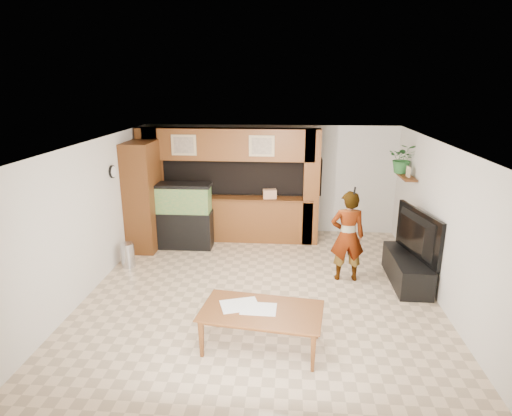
# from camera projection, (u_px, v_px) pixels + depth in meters

# --- Properties ---
(floor) EXTENTS (6.50, 6.50, 0.00)m
(floor) POSITION_uv_depth(u_px,v_px,m) (261.00, 290.00, 7.64)
(floor) COLOR #C9AD8B
(floor) RESTS_ON ground
(ceiling) EXTENTS (6.50, 6.50, 0.00)m
(ceiling) POSITION_uv_depth(u_px,v_px,m) (262.00, 145.00, 6.90)
(ceiling) COLOR white
(ceiling) RESTS_ON wall_back
(wall_back) EXTENTS (6.00, 0.00, 6.00)m
(wall_back) POSITION_uv_depth(u_px,v_px,m) (270.00, 179.00, 10.37)
(wall_back) COLOR beige
(wall_back) RESTS_ON floor
(wall_left) EXTENTS (0.00, 6.50, 6.50)m
(wall_left) POSITION_uv_depth(u_px,v_px,m) (91.00, 217.00, 7.49)
(wall_left) COLOR beige
(wall_left) RESTS_ON floor
(wall_right) EXTENTS (0.00, 6.50, 6.50)m
(wall_right) POSITION_uv_depth(u_px,v_px,m) (443.00, 225.00, 7.04)
(wall_right) COLOR beige
(wall_right) RESTS_ON floor
(partition) EXTENTS (4.20, 0.99, 2.60)m
(partition) POSITION_uv_depth(u_px,v_px,m) (228.00, 184.00, 9.86)
(partition) COLOR brown
(partition) RESTS_ON floor
(wall_clock) EXTENTS (0.05, 0.25, 0.25)m
(wall_clock) POSITION_uv_depth(u_px,v_px,m) (113.00, 172.00, 8.28)
(wall_clock) COLOR black
(wall_clock) RESTS_ON wall_left
(wall_shelf) EXTENTS (0.25, 0.90, 0.04)m
(wall_shelf) POSITION_uv_depth(u_px,v_px,m) (406.00, 176.00, 8.80)
(wall_shelf) COLOR #5D2F16
(wall_shelf) RESTS_ON wall_right
(pantry_cabinet) EXTENTS (0.59, 0.97, 2.37)m
(pantry_cabinet) POSITION_uv_depth(u_px,v_px,m) (143.00, 196.00, 9.27)
(pantry_cabinet) COLOR #5D2F16
(pantry_cabinet) RESTS_ON floor
(trash_can) EXTENTS (0.27, 0.27, 0.49)m
(trash_can) POSITION_uv_depth(u_px,v_px,m) (128.00, 255.00, 8.54)
(trash_can) COLOR #B2B2B7
(trash_can) RESTS_ON floor
(aquarium) EXTENTS (1.32, 0.49, 1.46)m
(aquarium) POSITION_uv_depth(u_px,v_px,m) (182.00, 216.00, 9.44)
(aquarium) COLOR black
(aquarium) RESTS_ON floor
(tv_stand) EXTENTS (0.57, 1.55, 0.52)m
(tv_stand) POSITION_uv_depth(u_px,v_px,m) (407.00, 269.00, 7.87)
(tv_stand) COLOR black
(tv_stand) RESTS_ON floor
(television) EXTENTS (0.52, 1.51, 0.86)m
(television) POSITION_uv_depth(u_px,v_px,m) (411.00, 234.00, 7.67)
(television) COLOR black
(television) RESTS_ON tv_stand
(photo_frame) EXTENTS (0.05, 0.16, 0.22)m
(photo_frame) POSITION_uv_depth(u_px,v_px,m) (408.00, 172.00, 8.62)
(photo_frame) COLOR tan
(photo_frame) RESTS_ON wall_shelf
(potted_plant) EXTENTS (0.67, 0.62, 0.62)m
(potted_plant) POSITION_uv_depth(u_px,v_px,m) (403.00, 158.00, 8.94)
(potted_plant) COLOR #28642D
(potted_plant) RESTS_ON wall_shelf
(person) EXTENTS (0.64, 0.43, 1.71)m
(person) POSITION_uv_depth(u_px,v_px,m) (347.00, 236.00, 7.83)
(person) COLOR tan
(person) RESTS_ON floor
(microphone) EXTENTS (0.03, 0.10, 0.15)m
(microphone) POSITION_uv_depth(u_px,v_px,m) (355.00, 191.00, 7.42)
(microphone) COLOR black
(microphone) RESTS_ON person
(dining_table) EXTENTS (1.76, 1.13, 0.58)m
(dining_table) POSITION_uv_depth(u_px,v_px,m) (261.00, 330.00, 5.88)
(dining_table) COLOR #5D2F16
(dining_table) RESTS_ON floor
(newspaper_a) EXTENTS (0.49, 0.37, 0.01)m
(newspaper_a) POSITION_uv_depth(u_px,v_px,m) (259.00, 309.00, 5.86)
(newspaper_a) COLOR silver
(newspaper_a) RESTS_ON dining_table
(newspaper_b) EXTENTS (0.61, 0.52, 0.01)m
(newspaper_b) POSITION_uv_depth(u_px,v_px,m) (240.00, 305.00, 5.96)
(newspaper_b) COLOR silver
(newspaper_b) RESTS_ON dining_table
(counter_box) EXTENTS (0.33, 0.24, 0.20)m
(counter_box) POSITION_uv_depth(u_px,v_px,m) (270.00, 194.00, 9.65)
(counter_box) COLOR tan
(counter_box) RESTS_ON partition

